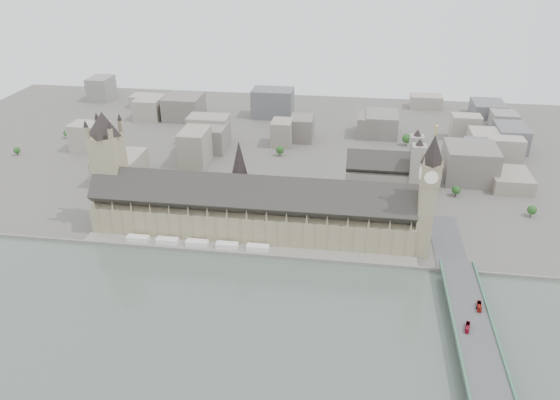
# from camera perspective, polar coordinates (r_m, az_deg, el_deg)

# --- Properties ---
(ground) EXTENTS (900.00, 900.00, 0.00)m
(ground) POSITION_cam_1_polar(r_m,az_deg,el_deg) (446.33, -3.45, -4.85)
(ground) COLOR #595651
(ground) RESTS_ON ground
(embankment_wall) EXTENTS (600.00, 1.50, 3.00)m
(embankment_wall) POSITION_cam_1_polar(r_m,az_deg,el_deg) (433.11, -3.84, -5.71)
(embankment_wall) COLOR gray
(embankment_wall) RESTS_ON ground
(river_terrace) EXTENTS (270.00, 15.00, 2.00)m
(river_terrace) POSITION_cam_1_polar(r_m,az_deg,el_deg) (439.57, -3.64, -5.25)
(river_terrace) COLOR gray
(river_terrace) RESTS_ON ground
(terrace_tents) EXTENTS (118.00, 7.00, 4.00)m
(terrace_tents) POSITION_cam_1_polar(r_m,az_deg,el_deg) (447.53, -8.68, -4.45)
(terrace_tents) COLOR white
(terrace_tents) RESTS_ON river_terrace
(palace_of_westminster) EXTENTS (265.00, 40.73, 55.44)m
(palace_of_westminster) POSITION_cam_1_polar(r_m,az_deg,el_deg) (451.88, -3.03, -1.11)
(palace_of_westminster) COLOR gray
(palace_of_westminster) RESTS_ON ground
(elizabeth_tower) EXTENTS (17.00, 17.00, 107.50)m
(elizabeth_tower) POSITION_cam_1_polar(r_m,az_deg,el_deg) (422.17, 15.25, 1.19)
(elizabeth_tower) COLOR gray
(elizabeth_tower) RESTS_ON ground
(victoria_tower) EXTENTS (30.00, 30.00, 100.00)m
(victoria_tower) POSITION_cam_1_polar(r_m,az_deg,el_deg) (480.84, -17.43, 3.69)
(victoria_tower) COLOR gray
(victoria_tower) RESTS_ON ground
(central_tower) EXTENTS (13.00, 13.00, 48.00)m
(central_tower) POSITION_cam_1_polar(r_m,az_deg,el_deg) (444.20, -4.25, 3.38)
(central_tower) COLOR gray
(central_tower) RESTS_ON ground
(westminster_bridge) EXTENTS (25.00, 325.00, 10.25)m
(westminster_bridge) POSITION_cam_1_polar(r_m,az_deg,el_deg) (373.38, 19.41, -12.76)
(westminster_bridge) COLOR #474749
(westminster_bridge) RESTS_ON ground
(bridge_parapets) EXTENTS (25.00, 235.00, 1.15)m
(bridge_parapets) POSITION_cam_1_polar(r_m,az_deg,el_deg) (336.91, 20.81, -16.76)
(bridge_parapets) COLOR #3C6E53
(bridge_parapets) RESTS_ON westminster_bridge
(westminster_abbey) EXTENTS (68.00, 36.00, 64.00)m
(westminster_abbey) POSITION_cam_1_polar(r_m,az_deg,el_deg) (512.05, 10.89, 2.20)
(westminster_abbey) COLOR #9D988D
(westminster_abbey) RESTS_ON ground
(city_skyline_inland) EXTENTS (720.00, 360.00, 38.00)m
(city_skyline_inland) POSITION_cam_1_polar(r_m,az_deg,el_deg) (658.04, 0.74, 7.69)
(city_skyline_inland) COLOR gray
(city_skyline_inland) RESTS_ON ground
(park_trees) EXTENTS (110.00, 30.00, 15.00)m
(park_trees) POSITION_cam_1_polar(r_m,az_deg,el_deg) (495.71, -3.24, -0.44)
(park_trees) COLOR #1B4D1C
(park_trees) RESTS_ON ground
(red_bus_north) EXTENTS (4.64, 10.43, 2.83)m
(red_bus_north) POSITION_cam_1_polar(r_m,az_deg,el_deg) (364.62, 19.00, -12.45)
(red_bus_north) COLOR maroon
(red_bus_north) RESTS_ON westminster_bridge
(red_bus_south) EXTENTS (4.00, 10.96, 2.98)m
(red_bus_south) POSITION_cam_1_polar(r_m,az_deg,el_deg) (384.30, 20.10, -10.39)
(red_bus_south) COLOR maroon
(red_bus_south) RESTS_ON westminster_bridge
(car_silver) EXTENTS (2.94, 4.48, 1.40)m
(car_silver) POSITION_cam_1_polar(r_m,az_deg,el_deg) (384.91, 19.97, -10.45)
(car_silver) COLOR gray
(car_silver) RESTS_ON westminster_bridge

